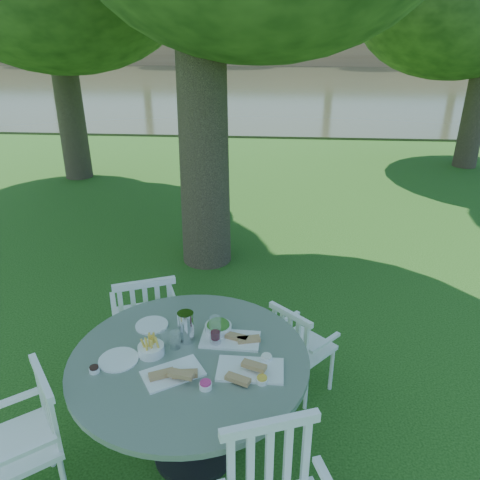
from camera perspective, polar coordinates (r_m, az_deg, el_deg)
name	(u,v)px	position (r m, az deg, el deg)	size (l,w,h in m)	color
ground	(238,325)	(4.81, -0.20, -10.26)	(140.00, 140.00, 0.00)	#113B0C
table	(190,374)	(3.15, -6.08, -15.99)	(1.52, 1.52, 0.84)	black
chair_ne	(297,344)	(3.78, 6.95, -12.49)	(0.56, 0.56, 0.81)	white
chair_nw	(146,317)	(3.97, -11.37, -9.21)	(0.62, 0.60, 0.96)	white
chair_sw	(33,432)	(3.26, -23.97, -20.57)	(0.62, 0.63, 0.91)	white
tableware	(195,343)	(3.10, -5.57, -12.40)	(1.17, 0.78, 0.21)	white
river	(274,85)	(27.09, 4.13, 18.32)	(100.00, 28.00, 0.12)	#343720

